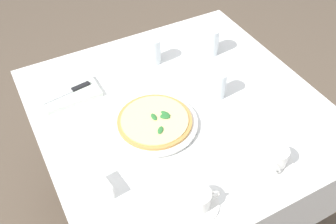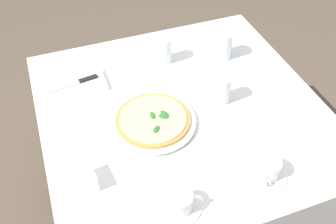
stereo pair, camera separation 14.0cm
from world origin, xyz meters
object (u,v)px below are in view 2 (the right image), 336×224
water_glass_far_left (223,47)px  water_glass_back_corner (222,91)px  menu_card (94,175)px  napkin_folded (77,85)px  pizza (153,119)px  pizza_plate (153,122)px  dinner_knife (76,83)px  coffee_cup_near_right (180,202)px  water_glass_left_edge (164,51)px  coffee_cup_near_left (268,169)px

water_glass_far_left → water_glass_back_corner: bearing=63.4°
water_glass_far_left → menu_card: water_glass_far_left is taller
menu_card → napkin_folded: bearing=169.4°
pizza → menu_card: menu_card is taller
pizza → napkin_folded: (0.22, -0.29, -0.01)m
pizza_plate → napkin_folded: bearing=-53.2°
water_glass_far_left → dinner_knife: water_glass_far_left is taller
water_glass_back_corner → menu_card: (0.54, 0.20, -0.02)m
coffee_cup_near_right → menu_card: coffee_cup_near_right is taller
coffee_cup_near_right → dinner_knife: size_ratio=0.67×
water_glass_left_edge → menu_card: water_glass_left_edge is taller
pizza → water_glass_back_corner: bearing=-174.2°
water_glass_back_corner → coffee_cup_near_right: bearing=50.4°
water_glass_far_left → water_glass_left_edge: bearing=-13.4°
pizza → dinner_knife: bearing=-52.8°
coffee_cup_near_right → water_glass_left_edge: 0.72m
pizza → coffee_cup_near_right: bearing=84.5°
pizza_plate → coffee_cup_near_left: bearing=128.3°
napkin_folded → water_glass_left_edge: bearing=-174.6°
coffee_cup_near_right → pizza_plate: bearing=-95.4°
menu_card → pizza: bearing=117.5°
water_glass_far_left → napkin_folded: bearing=-1.5°
coffee_cup_near_right → dinner_knife: (0.19, -0.65, -0.01)m
coffee_cup_near_right → coffee_cup_near_left: coffee_cup_near_left is taller
napkin_folded → menu_card: size_ratio=2.47×
dinner_knife → water_glass_left_edge: bearing=178.6°
dinner_knife → water_glass_far_left: bearing=170.8°
pizza_plate → coffee_cup_near_left: coffee_cup_near_left is taller
pizza_plate → water_glass_far_left: (-0.41, -0.28, 0.04)m
pizza → menu_card: (0.25, 0.17, 0.01)m
coffee_cup_near_left → water_glass_far_left: bearing=-102.8°
menu_card → water_glass_far_left: bearing=117.6°
pizza_plate → pizza: pizza is taller
water_glass_back_corner → water_glass_far_left: water_glass_far_left is taller
water_glass_far_left → coffee_cup_near_left: bearing=77.2°
coffee_cup_near_left → dinner_knife: bearing=-52.2°
coffee_cup_near_right → dinner_knife: coffee_cup_near_right is taller
menu_card → coffee_cup_near_right: bearing=43.4°
coffee_cup_near_right → water_glass_back_corner: bearing=-129.6°
pizza_plate → dinner_knife: 0.37m
coffee_cup_near_right → water_glass_left_edge: size_ratio=1.14×
pizza → napkin_folded: 0.37m
water_glass_back_corner → water_glass_far_left: (-0.12, -0.25, 0.00)m
coffee_cup_near_left → water_glass_far_left: (-0.14, -0.62, 0.02)m
coffee_cup_near_left → pizza: bearing=-51.7°
pizza → dinner_knife: (0.22, -0.29, -0.00)m
napkin_folded → dinner_knife: bearing=6.9°
water_glass_left_edge → menu_card: 0.66m
pizza → water_glass_back_corner: water_glass_back_corner is taller
pizza_plate → water_glass_far_left: water_glass_far_left is taller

